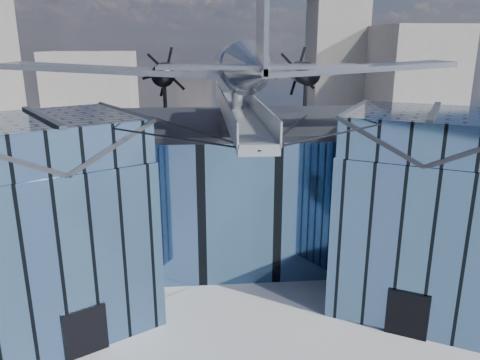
{
  "coord_description": "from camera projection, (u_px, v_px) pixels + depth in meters",
  "views": [
    {
      "loc": [
        -2.5,
        -25.72,
        15.4
      ],
      "look_at": [
        0.0,
        2.0,
        7.2
      ],
      "focal_mm": 35.0,
      "sensor_mm": 36.0,
      "label": 1
    }
  ],
  "objects": [
    {
      "name": "ground_plane",
      "position": [
        243.0,
        300.0,
        29.14
      ],
      "size": [
        120.0,
        120.0,
        0.0
      ],
      "primitive_type": "plane",
      "color": "#949598"
    },
    {
      "name": "museum",
      "position": [
        235.0,
        187.0,
        33.13
      ],
      "size": [
        32.88,
        24.5,
        17.6
      ],
      "color": "#46678F",
      "rests_on": "ground"
    },
    {
      "name": "bg_towers",
      "position": [
        222.0,
        78.0,
        74.67
      ],
      "size": [
        77.0,
        24.5,
        26.0
      ],
      "color": "gray",
      "rests_on": "ground"
    }
  ]
}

